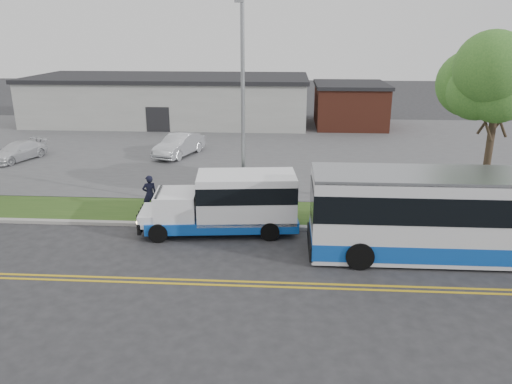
# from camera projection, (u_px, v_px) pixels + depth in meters

# --- Properties ---
(ground) EXTENTS (140.00, 140.00, 0.00)m
(ground) POSITION_uv_depth(u_px,v_px,m) (168.00, 236.00, 21.27)
(ground) COLOR #28282B
(ground) RESTS_ON ground
(lane_line_north) EXTENTS (70.00, 0.12, 0.01)m
(lane_line_north) POSITION_uv_depth(u_px,v_px,m) (143.00, 278.00, 17.62)
(lane_line_north) COLOR gold
(lane_line_north) RESTS_ON ground
(lane_line_south) EXTENTS (70.00, 0.12, 0.01)m
(lane_line_south) POSITION_uv_depth(u_px,v_px,m) (140.00, 282.00, 17.33)
(lane_line_south) COLOR gold
(lane_line_south) RESTS_ON ground
(curb) EXTENTS (80.00, 0.30, 0.15)m
(curb) POSITION_uv_depth(u_px,v_px,m) (174.00, 225.00, 22.29)
(curb) COLOR #9E9B93
(curb) RESTS_ON ground
(verge) EXTENTS (80.00, 3.30, 0.10)m
(verge) POSITION_uv_depth(u_px,v_px,m) (182.00, 211.00, 24.01)
(verge) COLOR #294A18
(verge) RESTS_ON ground
(parking_lot) EXTENTS (80.00, 25.00, 0.10)m
(parking_lot) POSITION_uv_depth(u_px,v_px,m) (221.00, 146.00, 37.39)
(parking_lot) COLOR #4C4C4F
(parking_lot) RESTS_ON ground
(commercial_building) EXTENTS (25.40, 10.40, 4.35)m
(commercial_building) POSITION_uv_depth(u_px,v_px,m) (171.00, 99.00, 46.58)
(commercial_building) COLOR #9E9E99
(commercial_building) RESTS_ON ground
(brick_wing) EXTENTS (6.30, 7.30, 3.90)m
(brick_wing) POSITION_uv_depth(u_px,v_px,m) (350.00, 105.00, 44.68)
(brick_wing) COLOR brown
(brick_wing) RESTS_ON ground
(tree_east) EXTENTS (5.20, 5.20, 8.33)m
(tree_east) POSITION_uv_depth(u_px,v_px,m) (499.00, 83.00, 21.33)
(tree_east) COLOR #3C2F21
(tree_east) RESTS_ON verge
(streetlight_near) EXTENTS (0.35, 1.53, 9.50)m
(streetlight_near) POSITION_uv_depth(u_px,v_px,m) (243.00, 104.00, 22.05)
(streetlight_near) COLOR gray
(streetlight_near) RESTS_ON verge
(shuttle_bus) EXTENTS (6.94, 2.88, 2.59)m
(shuttle_bus) POSITION_uv_depth(u_px,v_px,m) (231.00, 201.00, 21.31)
(shuttle_bus) COLOR #0F45A4
(shuttle_bus) RESTS_ON ground
(transit_bus) EXTENTS (12.03, 2.92, 3.34)m
(transit_bus) POSITION_uv_depth(u_px,v_px,m) (470.00, 216.00, 18.80)
(transit_bus) COLOR silver
(transit_bus) RESTS_ON ground
(pedestrian) EXTENTS (0.80, 0.69, 1.84)m
(pedestrian) POSITION_uv_depth(u_px,v_px,m) (150.00, 194.00, 23.40)
(pedestrian) COLOR black
(pedestrian) RESTS_ON verge
(parked_car_a) EXTENTS (3.00, 4.88, 1.52)m
(parked_car_a) POSITION_uv_depth(u_px,v_px,m) (179.00, 145.00, 34.19)
(parked_car_a) COLOR silver
(parked_car_a) RESTS_ON parking_lot
(parked_car_b) EXTENTS (2.94, 4.44, 1.19)m
(parked_car_b) POSITION_uv_depth(u_px,v_px,m) (18.00, 151.00, 33.06)
(parked_car_b) COLOR silver
(parked_car_b) RESTS_ON parking_lot
(grocery_bag_left) EXTENTS (0.32, 0.32, 0.32)m
(grocery_bag_left) POSITION_uv_depth(u_px,v_px,m) (143.00, 211.00, 23.42)
(grocery_bag_left) COLOR white
(grocery_bag_left) RESTS_ON verge
(grocery_bag_right) EXTENTS (0.32, 0.32, 0.32)m
(grocery_bag_right) POSITION_uv_depth(u_px,v_px,m) (158.00, 208.00, 23.85)
(grocery_bag_right) COLOR white
(grocery_bag_right) RESTS_ON verge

